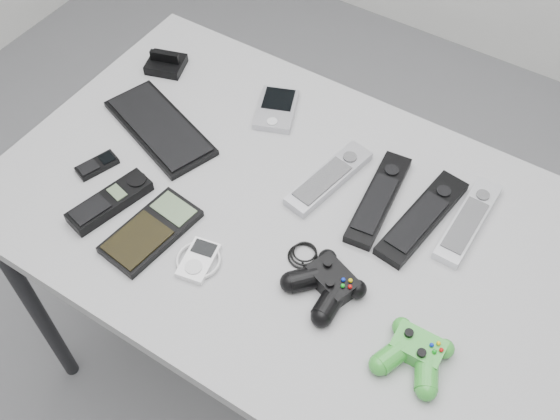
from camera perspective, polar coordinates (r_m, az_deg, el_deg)
The scene contains 15 objects.
floor at distance 1.96m, azimuth -2.36°, elevation -14.82°, with size 3.50×3.50×0.00m, color slate.
desk at distance 1.34m, azimuth 0.67°, elevation -1.85°, with size 1.18×0.76×0.79m.
pda_keyboard at distance 1.45m, azimuth -10.43°, elevation 7.11°, with size 0.28×0.12×0.02m, color black.
dock_bracket at distance 1.59m, azimuth -9.95°, elevation 12.71°, with size 0.08×0.07×0.05m, color black.
pda at distance 1.46m, azimuth -0.32°, elevation 8.80°, with size 0.08×0.13×0.02m, color #AAA9B0.
remote_silver_a at distance 1.33m, azimuth 4.30°, elevation 2.83°, with size 0.05×0.22×0.02m, color #AAA9B0.
remote_black_a at distance 1.31m, azimuth 8.59°, elevation 1.02°, with size 0.06×0.24×0.02m, color black.
remote_black_b at distance 1.29m, azimuth 12.31°, elevation -0.63°, with size 0.06×0.25×0.02m, color black.
remote_silver_b at distance 1.31m, azimuth 16.09°, elevation -0.88°, with size 0.05×0.22×0.02m, color silver.
mobile_phone at distance 1.41m, azimuth -15.64°, elevation 3.79°, with size 0.04×0.09×0.01m, color black.
cordless_handset at distance 1.33m, azimuth -14.60°, elevation 0.74°, with size 0.05×0.17×0.03m, color black.
calculator at distance 1.27m, azimuth -11.17°, elevation -1.80°, with size 0.10×0.19×0.02m, color black.
mp3_player at distance 1.22m, azimuth -7.11°, elevation -4.35°, with size 0.08×0.09×0.02m, color white.
controller_black at distance 1.17m, azimuth 4.12°, elevation -6.35°, with size 0.21×0.13×0.04m, color black, non-canonical shape.
controller_green at distance 1.13m, azimuth 11.67°, elevation -12.08°, with size 0.12×0.13×0.04m, color #268C27, non-canonical shape.
Camera 1 is at (0.47, -0.59, 1.81)m, focal length 42.00 mm.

